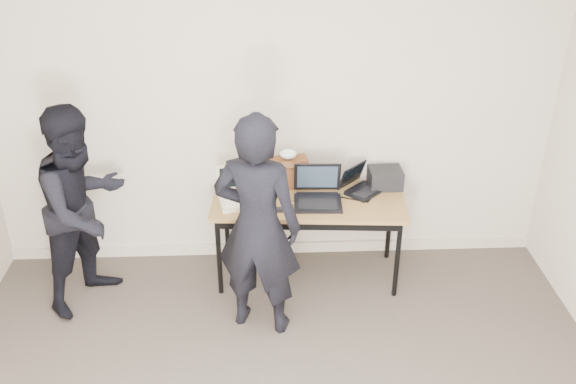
{
  "coord_description": "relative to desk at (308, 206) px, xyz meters",
  "views": [
    {
      "loc": [
        -0.07,
        -2.44,
        3.19
      ],
      "look_at": [
        0.1,
        1.6,
        0.95
      ],
      "focal_mm": 40.0,
      "sensor_mm": 36.0,
      "label": 1
    }
  ],
  "objects": [
    {
      "name": "equipment_box",
      "position": [
        0.63,
        0.19,
        0.13
      ],
      "size": [
        0.27,
        0.23,
        0.15
      ],
      "primitive_type": "cube",
      "rotation": [
        0.0,
        0.0,
        0.03
      ],
      "color": "black",
      "rests_on": "desk"
    },
    {
      "name": "tissue",
      "position": [
        -0.15,
        0.23,
        0.34
      ],
      "size": [
        0.14,
        0.11,
        0.08
      ],
      "primitive_type": "ellipsoid",
      "rotation": [
        0.0,
        0.0,
        0.1
      ],
      "color": "white",
      "rests_on": "leather_satchel"
    },
    {
      "name": "laptop_center",
      "position": [
        0.07,
        -0.02,
        0.12
      ],
      "size": [
        0.38,
        0.36,
        0.28
      ],
      "rotation": [
        0.0,
        0.0,
        -0.04
      ],
      "color": "black",
      "rests_on": "desk"
    },
    {
      "name": "leather_satchel",
      "position": [
        -0.18,
        0.23,
        0.19
      ],
      "size": [
        0.38,
        0.22,
        0.25
      ],
      "rotation": [
        0.0,
        0.0,
        0.11
      ],
      "color": "brown",
      "rests_on": "desk"
    },
    {
      "name": "room",
      "position": [
        -0.27,
        -1.89,
        0.69
      ],
      "size": [
        4.6,
        4.6,
        2.8
      ],
      "color": "#443B34",
      "rests_on": "ground"
    },
    {
      "name": "person_typist",
      "position": [
        -0.39,
        -0.58,
        0.18
      ],
      "size": [
        0.71,
        0.56,
        1.69
      ],
      "primitive_type": "imported",
      "rotation": [
        0.0,
        0.0,
        2.85
      ],
      "color": "black",
      "rests_on": "ground"
    },
    {
      "name": "laptop_right",
      "position": [
        0.42,
        0.13,
        0.11
      ],
      "size": [
        0.39,
        0.39,
        0.21
      ],
      "rotation": [
        0.0,
        0.0,
        0.78
      ],
      "color": "black",
      "rests_on": "desk"
    },
    {
      "name": "person_observer",
      "position": [
        -1.68,
        -0.2,
        0.14
      ],
      "size": [
        0.94,
        0.98,
        1.6
      ],
      "primitive_type": "imported",
      "rotation": [
        0.0,
        0.0,
        0.98
      ],
      "color": "black",
      "rests_on": "ground"
    },
    {
      "name": "desk",
      "position": [
        0.0,
        0.0,
        0.0
      ],
      "size": [
        1.54,
        0.75,
        0.72
      ],
      "rotation": [
        0.0,
        0.0,
        -0.07
      ],
      "color": "olive",
      "rests_on": "ground"
    },
    {
      "name": "cables",
      "position": [
        0.05,
        0.0,
        0.06
      ],
      "size": [
        1.15,
        0.43,
        0.01
      ],
      "rotation": [
        0.0,
        0.0,
        0.04
      ],
      "color": "silver",
      "rests_on": "desk"
    },
    {
      "name": "power_brick",
      "position": [
        -0.22,
        -0.17,
        0.07
      ],
      "size": [
        0.08,
        0.06,
        0.03
      ],
      "primitive_type": "cube",
      "rotation": [
        0.0,
        0.0,
        0.15
      ],
      "color": "black",
      "rests_on": "desk"
    },
    {
      "name": "laptop_beige",
      "position": [
        -0.53,
        0.01,
        0.11
      ],
      "size": [
        0.38,
        0.38,
        0.27
      ],
      "rotation": [
        0.0,
        0.0,
        0.19
      ],
      "color": "beige",
      "rests_on": "desk"
    },
    {
      "name": "baseboard",
      "position": [
        -0.27,
        0.34,
        -0.61
      ],
      "size": [
        4.5,
        0.03,
        0.1
      ],
      "primitive_type": "cube",
      "color": "#BBAF9A",
      "rests_on": "ground"
    }
  ]
}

